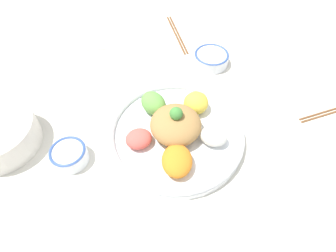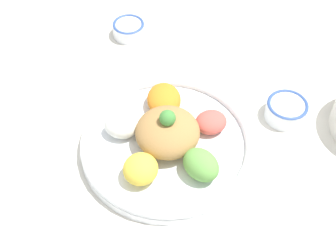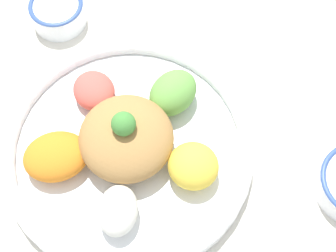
# 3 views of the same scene
# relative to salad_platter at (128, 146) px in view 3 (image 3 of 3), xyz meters

# --- Properties ---
(ground_plane) EXTENTS (2.40, 2.40, 0.00)m
(ground_plane) POSITION_rel_salad_platter_xyz_m (-0.04, -0.02, -0.03)
(ground_plane) COLOR silver
(salad_platter) EXTENTS (0.36, 0.36, 0.11)m
(salad_platter) POSITION_rel_salad_platter_xyz_m (0.00, 0.00, 0.00)
(salad_platter) COLOR white
(salad_platter) RESTS_ON ground_plane
(sauce_bowl_red) EXTENTS (0.09, 0.09, 0.04)m
(sauce_bowl_red) POSITION_rel_salad_platter_xyz_m (0.26, -0.08, -0.00)
(sauce_bowl_red) COLOR white
(sauce_bowl_red) RESTS_ON ground_plane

